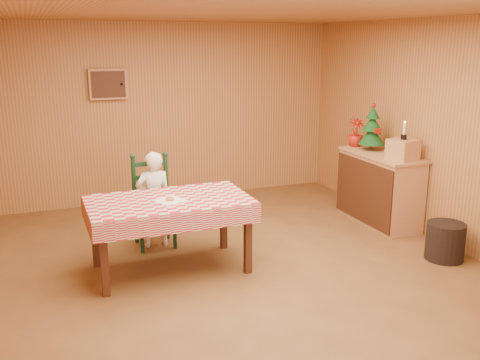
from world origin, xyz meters
The scene contains 13 objects.
ground centered at (0.00, 0.00, 0.00)m, with size 6.00×6.00×0.00m, color brown.
cabin_walls centered at (0.00, 0.53, 1.83)m, with size 5.10×6.05×2.65m.
dining_table centered at (-0.71, 0.38, 0.69)m, with size 1.66×0.96×0.77m.
ladder_chair centered at (-0.71, 1.17, 0.50)m, with size 0.44×0.40×1.08m.
seated_child centered at (-0.71, 1.11, 0.56)m, with size 0.41×0.27×1.12m, color white.
napkin centered at (-0.71, 0.33, 0.77)m, with size 0.26×0.26×0.00m, color white.
donut centered at (-0.71, 0.33, 0.79)m, with size 0.09×0.09×0.03m, color #C17D45.
shelf_unit centered at (2.22, 0.86, 0.47)m, with size 0.54×1.24×0.93m.
crate centered at (2.23, 0.46, 1.06)m, with size 0.30×0.30×0.25m, color tan.
christmas_tree centered at (2.23, 1.11, 1.21)m, with size 0.34×0.34×0.62m.
flower_arrangement centered at (2.18, 1.41, 1.12)m, with size 0.21×0.21×0.38m, color #9F1B0E.
candle_set centered at (2.23, 0.46, 1.24)m, with size 0.07×0.07×0.22m.
storage_bin centered at (2.16, -0.45, 0.21)m, with size 0.41×0.41×0.41m, color black.
Camera 1 is at (-1.93, -4.73, 2.33)m, focal length 40.00 mm.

